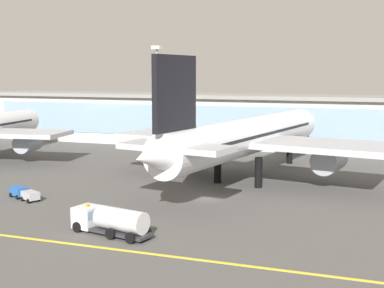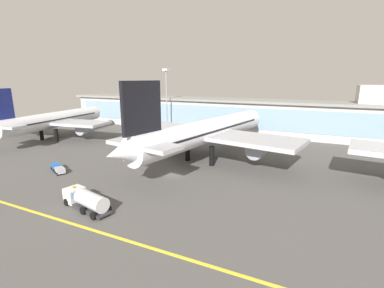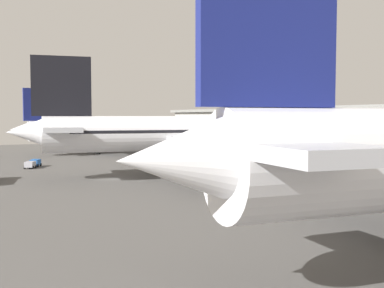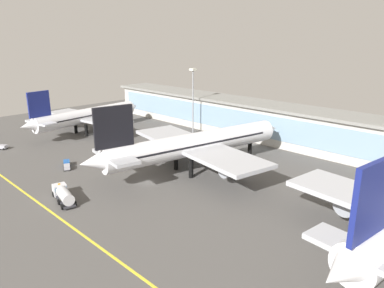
% 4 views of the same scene
% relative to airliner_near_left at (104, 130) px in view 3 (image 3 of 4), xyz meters
% --- Properties ---
extents(ground_plane, '(199.27, 199.27, 0.00)m').
position_rel_airliner_near_left_xyz_m(ground_plane, '(50.24, -13.72, -5.96)').
color(ground_plane, '#514F4C').
extents(terminal_building, '(145.34, 14.00, 16.86)m').
position_rel_airliner_near_left_xyz_m(terminal_building, '(52.16, 36.50, 0.31)').
color(terminal_building, beige).
rests_on(terminal_building, ground).
extents(airliner_near_left, '(36.25, 47.10, 16.32)m').
position_rel_airliner_near_left_xyz_m(airliner_near_left, '(0.00, 0.00, 0.00)').
color(airliner_near_left, black).
rests_on(airliner_near_left, ground).
extents(airliner_near_right, '(43.98, 56.84, 18.47)m').
position_rel_airliner_near_left_xyz_m(airliner_near_right, '(52.17, -0.47, 0.79)').
color(airliner_near_right, black).
rests_on(airliner_near_right, ground).
extents(baggage_tug_near, '(5.70, 3.88, 1.40)m').
position_rel_airliner_near_left_xyz_m(baggage_tug_near, '(27.63, -21.88, -5.16)').
color(baggage_tug_near, black).
rests_on(baggage_tug_near, ground).
extents(apron_light_mast_west, '(1.80, 1.80, 22.03)m').
position_rel_airliner_near_left_xyz_m(apron_light_mast_west, '(26.02, 25.32, 8.61)').
color(apron_light_mast_west, gray).
rests_on(apron_light_mast_west, ground).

